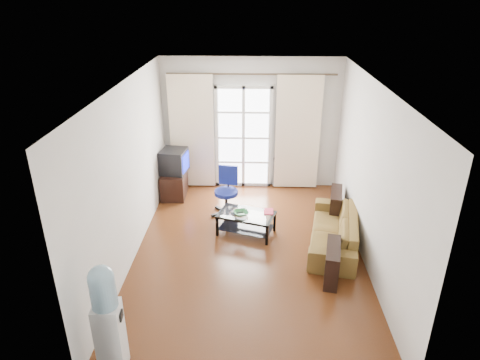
% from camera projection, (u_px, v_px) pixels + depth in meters
% --- Properties ---
extents(floor, '(5.20, 5.20, 0.00)m').
position_uv_depth(floor, '(248.00, 252.00, 6.91)').
color(floor, '#582E14').
rests_on(floor, ground).
extents(ceiling, '(5.20, 5.20, 0.00)m').
position_uv_depth(ceiling, '(250.00, 85.00, 5.79)').
color(ceiling, white).
rests_on(ceiling, wall_back).
extents(wall_back, '(3.60, 0.02, 2.70)m').
position_uv_depth(wall_back, '(251.00, 124.00, 8.72)').
color(wall_back, silver).
rests_on(wall_back, floor).
extents(wall_front, '(3.60, 0.02, 2.70)m').
position_uv_depth(wall_front, '(245.00, 288.00, 3.99)').
color(wall_front, silver).
rests_on(wall_front, floor).
extents(wall_left, '(0.02, 5.20, 2.70)m').
position_uv_depth(wall_left, '(129.00, 174.00, 6.41)').
color(wall_left, silver).
rests_on(wall_left, floor).
extents(wall_right, '(0.02, 5.20, 2.70)m').
position_uv_depth(wall_right, '(371.00, 177.00, 6.30)').
color(wall_right, silver).
rests_on(wall_right, floor).
extents(french_door, '(1.16, 0.06, 2.15)m').
position_uv_depth(french_door, '(243.00, 138.00, 8.79)').
color(french_door, white).
rests_on(french_door, wall_back).
extents(curtain_rod, '(3.30, 0.04, 0.04)m').
position_uv_depth(curtain_rod, '(251.00, 74.00, 8.20)').
color(curtain_rod, '#4C3F2D').
rests_on(curtain_rod, wall_back).
extents(curtain_left, '(0.90, 0.07, 2.35)m').
position_uv_depth(curtain_left, '(192.00, 132.00, 8.71)').
color(curtain_left, '#FFEDCD').
rests_on(curtain_left, curtain_rod).
extents(curtain_right, '(0.90, 0.07, 2.35)m').
position_uv_depth(curtain_right, '(298.00, 134.00, 8.64)').
color(curtain_right, '#FFEDCD').
rests_on(curtain_right, curtain_rod).
extents(radiator, '(0.64, 0.12, 0.64)m').
position_uv_depth(radiator, '(288.00, 173.00, 9.02)').
color(radiator, gray).
rests_on(radiator, floor).
extents(sofa, '(2.11, 1.41, 0.54)m').
position_uv_depth(sofa, '(334.00, 230.00, 7.02)').
color(sofa, brown).
rests_on(sofa, floor).
extents(coffee_table, '(1.06, 0.80, 0.38)m').
position_uv_depth(coffee_table, '(246.00, 221.00, 7.34)').
color(coffee_table, silver).
rests_on(coffee_table, floor).
extents(bowl, '(0.40, 0.40, 0.06)m').
position_uv_depth(bowl, '(241.00, 213.00, 7.24)').
color(bowl, '#3A8C33').
rests_on(bowl, coffee_table).
extents(book, '(0.17, 0.23, 0.02)m').
position_uv_depth(book, '(264.00, 211.00, 7.33)').
color(book, '#AA1518').
rests_on(book, coffee_table).
extents(remote, '(0.15, 0.09, 0.02)m').
position_uv_depth(remote, '(241.00, 212.00, 7.31)').
color(remote, black).
rests_on(remote, coffee_table).
extents(tv_stand, '(0.47, 0.70, 0.51)m').
position_uv_depth(tv_stand, '(174.00, 184.00, 8.66)').
color(tv_stand, black).
rests_on(tv_stand, floor).
extents(crt_tv, '(0.58, 0.58, 0.47)m').
position_uv_depth(crt_tv, '(173.00, 161.00, 8.49)').
color(crt_tv, black).
rests_on(crt_tv, tv_stand).
extents(task_chair, '(0.70, 0.70, 0.90)m').
position_uv_depth(task_chair, '(227.00, 200.00, 7.99)').
color(task_chair, black).
rests_on(task_chair, floor).
extents(water_cooler, '(0.31, 0.30, 1.37)m').
position_uv_depth(water_cooler, '(107.00, 318.00, 4.52)').
color(water_cooler, silver).
rests_on(water_cooler, floor).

